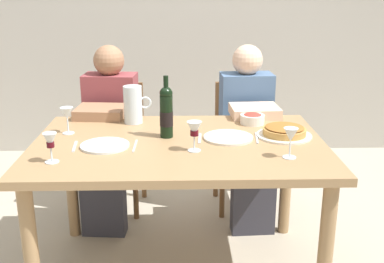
{
  "coord_description": "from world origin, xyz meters",
  "views": [
    {
      "loc": [
        0.01,
        -2.33,
        1.55
      ],
      "look_at": [
        0.07,
        -0.05,
        0.83
      ],
      "focal_mm": 44.7,
      "sensor_mm": 36.0,
      "label": 1
    }
  ],
  "objects": [
    {
      "name": "wine_glass_right_diner",
      "position": [
        0.08,
        -0.14,
        0.87
      ],
      "size": [
        0.07,
        0.07,
        0.15
      ],
      "color": "silver",
      "rests_on": "dining_table"
    },
    {
      "name": "diner_left",
      "position": [
        -0.46,
        0.65,
        0.62
      ],
      "size": [
        0.36,
        0.53,
        1.16
      ],
      "rotation": [
        0.0,
        0.0,
        3.05
      ],
      "color": "#8E3D42",
      "rests_on": "ground"
    },
    {
      "name": "diner_right",
      "position": [
        0.46,
        0.65,
        0.62
      ],
      "size": [
        0.35,
        0.52,
        1.16
      ],
      "rotation": [
        0.0,
        0.0,
        3.19
      ],
      "color": "#4C6B93",
      "rests_on": "ground"
    },
    {
      "name": "chair_left",
      "position": [
        -0.44,
        0.89,
        0.5
      ],
      "size": [
        0.43,
        0.43,
        0.87
      ],
      "rotation": [
        0.0,
        0.0,
        3.05
      ],
      "color": "brown",
      "rests_on": "ground"
    },
    {
      "name": "spoon_right_setting",
      "position": [
        -0.52,
        -0.06,
        0.76
      ],
      "size": [
        0.03,
        0.16,
        0.0
      ],
      "primitive_type": "cube",
      "rotation": [
        0.0,
        0.0,
        1.67
      ],
      "color": "silver",
      "rests_on": "dining_table"
    },
    {
      "name": "wine_bottle",
      "position": [
        -0.06,
        0.09,
        0.9
      ],
      "size": [
        0.07,
        0.07,
        0.33
      ],
      "color": "black",
      "rests_on": "dining_table"
    },
    {
      "name": "knife_right_setting",
      "position": [
        -0.22,
        -0.06,
        0.76
      ],
      "size": [
        0.01,
        0.18,
        0.0
      ],
      "primitive_type": "cube",
      "rotation": [
        0.0,
        0.0,
        1.55
      ],
      "color": "silver",
      "rests_on": "dining_table"
    },
    {
      "name": "fork_left_setting",
      "position": [
        0.11,
        0.05,
        0.76
      ],
      "size": [
        0.03,
        0.16,
        0.0
      ],
      "primitive_type": "cube",
      "rotation": [
        0.0,
        0.0,
        1.5
      ],
      "color": "silver",
      "rests_on": "dining_table"
    },
    {
      "name": "dinner_plate_left_setting",
      "position": [
        0.26,
        0.05,
        0.77
      ],
      "size": [
        0.26,
        0.26,
        0.01
      ],
      "primitive_type": "cylinder",
      "color": "silver",
      "rests_on": "dining_table"
    },
    {
      "name": "baked_tart",
      "position": [
        0.56,
        0.08,
        0.79
      ],
      "size": [
        0.29,
        0.29,
        0.06
      ],
      "color": "silver",
      "rests_on": "dining_table"
    },
    {
      "name": "water_pitcher",
      "position": [
        -0.26,
        0.36,
        0.86
      ],
      "size": [
        0.16,
        0.11,
        0.22
      ],
      "color": "silver",
      "rests_on": "dining_table"
    },
    {
      "name": "wine_glass_centre",
      "position": [
        -0.6,
        0.16,
        0.87
      ],
      "size": [
        0.07,
        0.07,
        0.15
      ],
      "color": "silver",
      "rests_on": "dining_table"
    },
    {
      "name": "knife_left_setting",
      "position": [
        0.41,
        0.05,
        0.76
      ],
      "size": [
        0.03,
        0.18,
        0.0
      ],
      "primitive_type": "cube",
      "rotation": [
        0.0,
        0.0,
        1.47
      ],
      "color": "silver",
      "rests_on": "dining_table"
    },
    {
      "name": "wine_glass_left_diner",
      "position": [
        0.52,
        -0.24,
        0.87
      ],
      "size": [
        0.07,
        0.07,
        0.14
      ],
      "color": "silver",
      "rests_on": "dining_table"
    },
    {
      "name": "dining_table",
      "position": [
        0.0,
        0.0,
        0.67
      ],
      "size": [
        1.5,
        1.0,
        0.76
      ],
      "color": "#9E7A51",
      "rests_on": "ground"
    },
    {
      "name": "wine_glass_spare",
      "position": [
        -0.58,
        -0.27,
        0.86
      ],
      "size": [
        0.06,
        0.06,
        0.14
      ],
      "color": "silver",
      "rests_on": "dining_table"
    },
    {
      "name": "chair_right",
      "position": [
        0.45,
        0.89,
        0.5
      ],
      "size": [
        0.42,
        0.42,
        0.87
      ],
      "rotation": [
        0.0,
        0.0,
        3.19
      ],
      "color": "brown",
      "rests_on": "ground"
    },
    {
      "name": "dinner_plate_right_setting",
      "position": [
        -0.37,
        -0.06,
        0.77
      ],
      "size": [
        0.24,
        0.24,
        0.01
      ],
      "primitive_type": "cylinder",
      "color": "silver",
      "rests_on": "dining_table"
    },
    {
      "name": "salad_bowl",
      "position": [
        0.43,
        0.32,
        0.79
      ],
      "size": [
        0.14,
        0.14,
        0.06
      ],
      "color": "white",
      "rests_on": "dining_table"
    }
  ]
}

